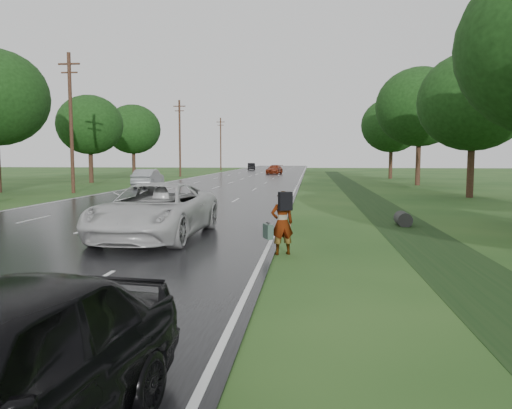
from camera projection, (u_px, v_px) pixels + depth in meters
The scene contains 18 objects.
road at pixel (238, 180), 55.04m from camera, with size 14.00×180.00×0.04m, color black.
edge_stripe_east at pixel (300, 181), 54.30m from camera, with size 0.12×180.00×0.01m, color silver.
edge_stripe_west at pixel (179, 180), 55.77m from camera, with size 0.12×180.00×0.01m, color silver.
center_line at pixel (238, 180), 55.03m from camera, with size 0.12×180.00×0.01m, color silver.
drainage_ditch at pixel (374, 204), 27.77m from camera, with size 2.20×120.00×0.56m.
utility_pole_mid at pixel (71, 121), 35.75m from camera, with size 1.60×0.26×10.00m.
utility_pole_far at pixel (180, 137), 65.43m from camera, with size 1.60×0.26×10.00m.
utility_pole_distant at pixel (221, 143), 95.12m from camera, with size 1.60×0.26×10.00m.
tree_east_c at pixel (473, 102), 31.70m from camera, with size 7.00×7.00×9.29m.
tree_east_d at pixel (420, 107), 45.50m from camera, with size 8.00×8.00×10.76m.
tree_east_f at pixel (392, 125), 59.46m from camera, with size 7.20×7.20×9.62m.
tree_west_d at pixel (90, 125), 50.09m from camera, with size 6.60×6.60×8.80m.
tree_west_f at pixel (133, 129), 63.97m from camera, with size 7.00×7.00×9.29m.
pedestrian at pixel (281, 222), 13.41m from camera, with size 0.91×0.70×1.73m.
white_pickup at pixel (156, 210), 16.02m from camera, with size 2.91×6.32×1.76m, color #BBBBBB.
silver_sedan at pixel (148, 178), 42.38m from camera, with size 1.64×4.70×1.55m, color gray.
far_car_red at pixel (274, 169), 75.64m from camera, with size 1.88×4.62×1.34m, color maroon.
far_car_dark at pixel (251, 166), 99.22m from camera, with size 1.42×4.07×1.34m, color black.
Camera 1 is at (7.95, -9.50, 2.64)m, focal length 35.00 mm.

